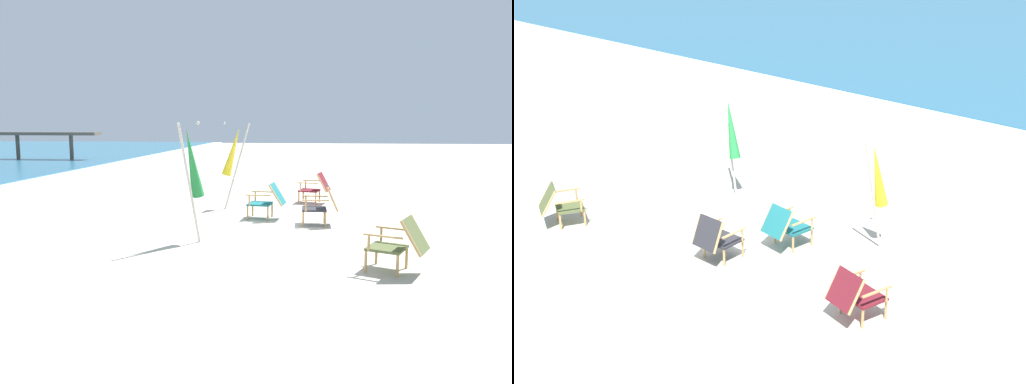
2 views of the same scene
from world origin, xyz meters
TOP-DOWN VIEW (x-y plane):
  - ground_plane at (0.00, 0.00)m, footprint 80.00×80.00m
  - beach_chair_mid_center at (0.58, 0.83)m, footprint 0.66×0.84m
  - beach_chair_back_left at (-3.03, -1.28)m, footprint 0.84×0.94m
  - beach_chair_far_center at (2.79, -0.19)m, footprint 0.73×0.86m
  - beach_chair_back_right at (0.07, -0.29)m, footprint 0.60×0.72m
  - umbrella_furled_green at (-1.80, 1.88)m, footprint 0.66×0.38m
  - umbrella_furled_yellow at (1.74, 1.76)m, footprint 0.22×0.68m

SIDE VIEW (x-z plane):
  - ground_plane at x=0.00m, z-range 0.00..0.00m
  - beach_chair_mid_center at x=0.58m, z-range 0.03..0.81m
  - beach_chair_back_left at x=-3.03m, z-range 0.03..0.81m
  - beach_chair_far_center at x=2.79m, z-range 0.03..0.82m
  - beach_chair_back_right at x=0.07m, z-range 0.03..0.83m
  - umbrella_furled_yellow at x=1.74m, z-range 0.31..2.37m
  - umbrella_furled_green at x=-1.80m, z-range 0.32..2.37m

